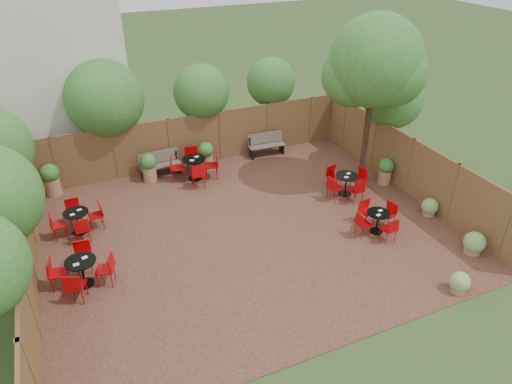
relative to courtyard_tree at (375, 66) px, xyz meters
name	(u,v)px	position (x,y,z in m)	size (l,w,h in m)	color
ground	(247,231)	(-4.92, -1.15, -4.22)	(80.00, 80.00, 0.00)	#354F23
courtyard_paving	(247,231)	(-4.92, -1.15, -4.21)	(12.00, 10.00, 0.02)	#351A15
fence_back	(196,140)	(-4.92, 3.85, -3.22)	(12.00, 0.08, 2.00)	#51321E
fence_left	(27,254)	(-10.92, -1.15, -3.22)	(0.08, 10.00, 2.00)	#51321E
fence_right	(409,166)	(1.08, -1.15, -3.22)	(0.08, 10.00, 2.00)	#51321E
neighbour_building	(48,54)	(-9.42, 6.85, -0.22)	(5.00, 4.00, 8.00)	beige
overhang_foliage	(128,131)	(-7.67, 1.61, -1.51)	(15.49, 10.69, 2.74)	#2C6721
courtyard_tree	(375,66)	(0.00, 0.00, 0.00)	(3.03, 2.98, 5.87)	black
park_bench_left	(160,163)	(-6.47, 3.47, -3.73)	(1.51, 0.57, 0.92)	brown
park_bench_right	(266,144)	(-2.15, 3.47, -3.74)	(1.49, 0.57, 0.90)	brown
bistro_tables	(211,205)	(-5.67, -0.02, -3.76)	(10.37, 7.02, 0.96)	black
planters	(180,168)	(-5.92, 2.61, -3.63)	(11.50, 4.55, 1.15)	#956D4A
low_shrubs	(456,241)	(0.19, -4.43, -3.91)	(2.33, 3.65, 0.66)	#956D4A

